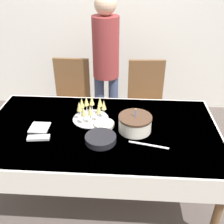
{
  "coord_description": "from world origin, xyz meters",
  "views": [
    {
      "loc": [
        0.2,
        -1.76,
        1.93
      ],
      "look_at": [
        0.09,
        0.06,
        0.84
      ],
      "focal_mm": 42.0,
      "sensor_mm": 36.0,
      "label": 1
    }
  ],
  "objects": [
    {
      "name": "wall_back",
      "position": [
        0.0,
        1.74,
        1.35
      ],
      "size": [
        8.0,
        0.05,
        2.7
      ],
      "color": "silver",
      "rests_on": "ground_plane"
    },
    {
      "name": "birthday_cake",
      "position": [
        0.28,
        -0.01,
        0.79
      ],
      "size": [
        0.26,
        0.26,
        0.2
      ],
      "color": "silver",
      "rests_on": "dining_table"
    },
    {
      "name": "ground_plane",
      "position": [
        0.0,
        0.0,
        0.0
      ],
      "size": [
        12.0,
        12.0,
        0.0
      ],
      "primitive_type": "plane",
      "color": "#564C47"
    },
    {
      "name": "plate_stack_dessert",
      "position": [
        0.03,
        0.04,
        0.74
      ],
      "size": [
        0.17,
        0.17,
        0.03
      ],
      "color": "silver",
      "rests_on": "dining_table"
    },
    {
      "name": "person_standing",
      "position": [
        -0.03,
        0.91,
        0.99
      ],
      "size": [
        0.28,
        0.28,
        1.65
      ],
      "color": "#3F4C72",
      "rests_on": "ground_plane"
    },
    {
      "name": "napkin_pile",
      "position": [
        -0.5,
        -0.03,
        0.73
      ],
      "size": [
        0.15,
        0.15,
        0.01
      ],
      "color": "white",
      "rests_on": "dining_table"
    },
    {
      "name": "plate_stack_main",
      "position": [
        0.02,
        -0.18,
        0.75
      ],
      "size": [
        0.24,
        0.24,
        0.05
      ],
      "color": "black",
      "rests_on": "dining_table"
    },
    {
      "name": "dining_chair_far_left",
      "position": [
        -0.42,
        0.85,
        0.54
      ],
      "size": [
        0.43,
        0.43,
        0.97
      ],
      "color": "brown",
      "rests_on": "ground_plane"
    },
    {
      "name": "dining_chair_far_right",
      "position": [
        0.42,
        0.85,
        0.54
      ],
      "size": [
        0.44,
        0.44,
        0.97
      ],
      "color": "brown",
      "rests_on": "ground_plane"
    },
    {
      "name": "dining_table",
      "position": [
        0.0,
        0.0,
        0.62
      ],
      "size": [
        1.92,
        1.07,
        0.72
      ],
      "color": "silver",
      "rests_on": "ground_plane"
    },
    {
      "name": "champagne_tray",
      "position": [
        -0.1,
        0.14,
        0.82
      ],
      "size": [
        0.31,
        0.31,
        0.18
      ],
      "color": "silver",
      "rests_on": "dining_table"
    },
    {
      "name": "fork_pile",
      "position": [
        -0.46,
        -0.17,
        0.73
      ],
      "size": [
        0.18,
        0.08,
        0.02
      ],
      "color": "silver",
      "rests_on": "dining_table"
    },
    {
      "name": "cake_knife",
      "position": [
        0.38,
        -0.2,
        0.72
      ],
      "size": [
        0.3,
        0.08,
        0.0
      ],
      "color": "silver",
      "rests_on": "dining_table"
    }
  ]
}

